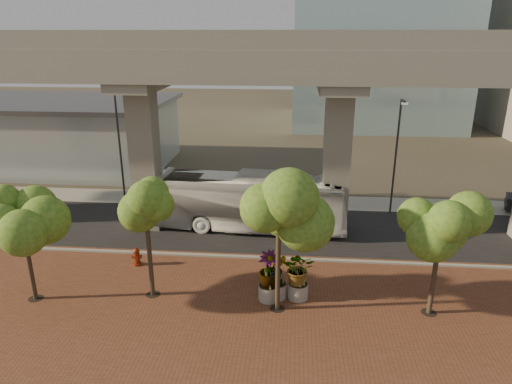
{
  "coord_description": "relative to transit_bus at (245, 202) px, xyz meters",
  "views": [
    {
      "loc": [
        3.43,
        -25.28,
        12.29
      ],
      "look_at": [
        1.19,
        0.5,
        3.19
      ],
      "focal_mm": 32.0,
      "sensor_mm": 36.0,
      "label": 1
    }
  ],
  "objects": [
    {
      "name": "streetlamp_west",
      "position": [
        -9.79,
        4.26,
        3.23
      ],
      "size": [
        0.43,
        1.26,
        8.7
      ],
      "color": "#313136",
      "rests_on": "ground"
    },
    {
      "name": "street_tree_far_west",
      "position": [
        -9.18,
        -9.47,
        2.36
      ],
      "size": [
        3.51,
        3.51,
        5.77
      ],
      "color": "#423426",
      "rests_on": "ground"
    },
    {
      "name": "transit_bus",
      "position": [
        0.0,
        0.0,
        0.0
      ],
      "size": [
        13.4,
        3.94,
        3.69
      ],
      "primitive_type": "imported",
      "rotation": [
        0.0,
        0.0,
        1.51
      ],
      "color": "silver",
      "rests_on": "ground"
    },
    {
      "name": "street_tree_near_west",
      "position": [
        -3.61,
        -8.62,
        2.85
      ],
      "size": [
        2.99,
        2.99,
        6.03
      ],
      "color": "#423426",
      "rests_on": "ground"
    },
    {
      "name": "planter_left",
      "position": [
        2.48,
        -8.29,
        -0.35
      ],
      "size": [
        2.14,
        2.14,
        2.36
      ],
      "color": "gray",
      "rests_on": "ground"
    },
    {
      "name": "asphalt_road",
      "position": [
        -0.27,
        -0.36,
        -1.82
      ],
      "size": [
        90.0,
        8.0,
        0.04
      ],
      "primitive_type": "cube",
      "color": "black",
      "rests_on": "ground"
    },
    {
      "name": "transit_viaduct",
      "position": [
        -0.27,
        -0.36,
        5.44
      ],
      "size": [
        72.0,
        5.6,
        12.4
      ],
      "color": "gray",
      "rests_on": "ground"
    },
    {
      "name": "planter_right",
      "position": [
        2.09,
        -8.56,
        -0.27
      ],
      "size": [
        2.35,
        2.35,
        2.51
      ],
      "color": "#AFAB9E",
      "rests_on": "ground"
    },
    {
      "name": "brick_plaza",
      "position": [
        -0.27,
        -10.36,
        -1.81
      ],
      "size": [
        70.0,
        13.0,
        0.06
      ],
      "primitive_type": "cube",
      "color": "brown",
      "rests_on": "ground"
    },
    {
      "name": "station_pavilion",
      "position": [
        -20.27,
        13.64,
        1.37
      ],
      "size": [
        23.0,
        13.0,
        6.3
      ],
      "color": "#AABBC3",
      "rests_on": "ground"
    },
    {
      "name": "street_tree_near_east",
      "position": [
        2.56,
        -9.32,
        3.27
      ],
      "size": [
        4.27,
        4.27,
        7.02
      ],
      "color": "#423426",
      "rests_on": "ground"
    },
    {
      "name": "fire_hydrant",
      "position": [
        -5.38,
        -5.7,
        -1.28
      ],
      "size": [
        0.53,
        0.47,
        1.06
      ],
      "color": "maroon",
      "rests_on": "ground"
    },
    {
      "name": "planter_front",
      "position": [
        3.51,
        -8.27,
        -0.31
      ],
      "size": [
        2.21,
        2.21,
        2.43
      ],
      "color": "#A19991",
      "rests_on": "ground"
    },
    {
      "name": "streetlamp_east",
      "position": [
        10.1,
        3.36,
        2.88
      ],
      "size": [
        0.4,
        1.17,
        8.09
      ],
      "color": "#313136",
      "rests_on": "ground"
    },
    {
      "name": "ground",
      "position": [
        -0.27,
        -2.36,
        -1.84
      ],
      "size": [
        160.0,
        160.0,
        0.0
      ],
      "primitive_type": "plane",
      "color": "#3C382B",
      "rests_on": "ground"
    },
    {
      "name": "far_sidewalk",
      "position": [
        -0.27,
        5.14,
        -1.81
      ],
      "size": [
        90.0,
        3.0,
        0.06
      ],
      "primitive_type": "cube",
      "color": "#9A988F",
      "rests_on": "ground"
    },
    {
      "name": "curb_strip",
      "position": [
        -0.27,
        -4.36,
        -1.76
      ],
      "size": [
        70.0,
        0.25,
        0.16
      ],
      "primitive_type": "cube",
      "color": "#9A988F",
      "rests_on": "ground"
    },
    {
      "name": "street_tree_far_east",
      "position": [
        9.55,
        -9.03,
        2.75
      ],
      "size": [
        3.85,
        3.85,
        6.31
      ],
      "color": "#423426",
      "rests_on": "ground"
    }
  ]
}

